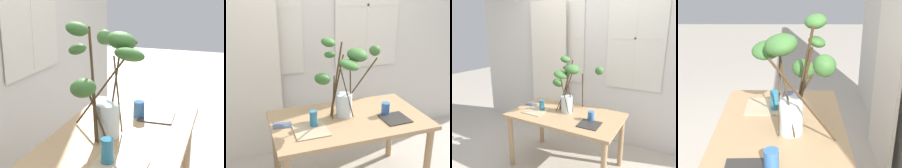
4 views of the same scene
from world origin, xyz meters
The scene contains 5 objects.
dining_table centered at (0.00, 0.00, 0.64)m, with size 1.39×0.81×0.74m.
vase_with_branches centered at (-0.01, 0.08, 1.11)m, with size 0.72×0.49×0.72m.
drinking_glass_blue_left centered at (-0.34, -0.04, 0.81)m, with size 0.07×0.07×0.14m, color teal.
drinking_glass_blue_right centered at (0.35, -0.03, 0.79)m, with size 0.08×0.08×0.11m, color #386BAD.
plate_square_right centered at (0.38, -0.15, 0.74)m, with size 0.23×0.23×0.01m, color #2D2B28.
Camera 1 is at (-1.83, -0.59, 1.63)m, focal length 54.87 mm.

